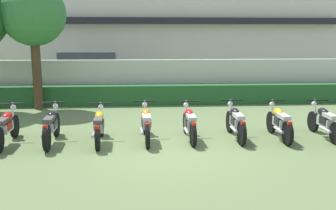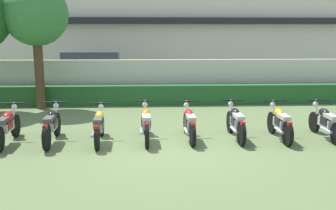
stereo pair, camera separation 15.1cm
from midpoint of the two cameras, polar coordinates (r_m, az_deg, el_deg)
name	(u,v)px [view 2 (the right image)]	position (r m, az deg, el deg)	size (l,w,h in m)	color
ground	(170,149)	(8.86, 0.83, -6.80)	(60.00, 60.00, 0.00)	#607547
building	(156,25)	(24.75, -1.71, 12.28)	(25.89, 6.50, 6.66)	beige
compound_wall	(161,80)	(15.07, -0.81, 3.83)	(24.59, 0.30, 1.70)	beige
hedge_row	(162,95)	(14.44, -0.70, 1.64)	(19.67, 0.70, 0.76)	#235628
parked_car	(95,71)	(18.61, -11.04, 5.21)	(4.55, 2.17, 1.89)	#9EA3A8
tree_far_side	(36,15)	(14.20, -19.58, 13.06)	(2.30, 2.30, 4.59)	#4C3823
motorcycle_in_row_1	(7,126)	(9.92, -23.31, -3.08)	(0.60, 1.96, 0.96)	black
motorcycle_in_row_2	(52,125)	(9.65, -17.20, -3.00)	(0.60, 1.95, 0.97)	black
motorcycle_in_row_3	(99,126)	(9.39, -10.19, -3.16)	(0.60, 1.85, 0.95)	black
motorcycle_in_row_4	(146,123)	(9.44, -3.00, -2.85)	(0.60, 1.92, 0.97)	black
motorcycle_in_row_5	(189,123)	(9.53, 3.77, -2.80)	(0.60, 1.82, 0.95)	black
motorcycle_in_row_6	(236,122)	(9.76, 10.91, -2.62)	(0.60, 1.87, 0.96)	black
motorcycle_in_row_7	(280,123)	(9.99, 17.37, -2.61)	(0.60, 1.80, 0.96)	black
motorcycle_in_row_8	(326,122)	(10.49, 23.65, -2.45)	(0.60, 1.87, 0.94)	black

